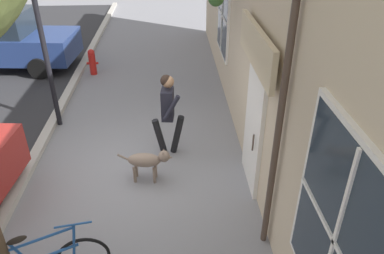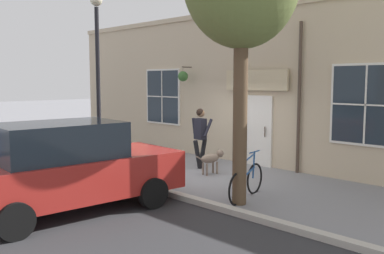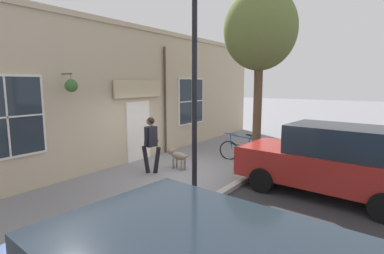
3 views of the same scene
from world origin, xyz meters
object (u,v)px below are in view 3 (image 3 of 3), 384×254
at_px(street_lamp, 195,64).
at_px(dog_on_leash, 178,156).
at_px(parked_car_mid_block, 331,161).
at_px(leaning_bicycle, 243,150).
at_px(pedestrian_walking, 151,139).
at_px(street_tree_by_curb, 261,33).
at_px(fire_hydrant, 63,245).

bearing_deg(street_lamp, dog_on_leash, 134.93).
bearing_deg(parked_car_mid_block, leaning_bicycle, 150.14).
height_order(pedestrian_walking, leaning_bicycle, pedestrian_walking).
xyz_separation_m(street_tree_by_curb, fire_hydrant, (0.16, -7.52, -4.01)).
xyz_separation_m(street_tree_by_curb, leaning_bicycle, (-0.45, -0.18, -4.03)).
relative_size(street_tree_by_curb, street_lamp, 1.22).
bearing_deg(leaning_bicycle, street_tree_by_curb, 22.32).
bearing_deg(street_tree_by_curb, street_lamp, -84.36).
height_order(pedestrian_walking, street_tree_by_curb, street_tree_by_curb).
bearing_deg(street_lamp, parked_car_mid_block, 47.28).
relative_size(dog_on_leash, parked_car_mid_block, 0.23).
bearing_deg(street_lamp, pedestrian_walking, 152.06).
bearing_deg(dog_on_leash, street_tree_by_curb, 54.17).
distance_m(pedestrian_walking, street_lamp, 3.55).
height_order(leaning_bicycle, parked_car_mid_block, parked_car_mid_block).
height_order(dog_on_leash, street_lamp, street_lamp).
distance_m(dog_on_leash, street_lamp, 4.08).
relative_size(street_tree_by_curb, parked_car_mid_block, 1.33).
xyz_separation_m(dog_on_leash, fire_hydrant, (1.87, -5.15, -0.04)).
bearing_deg(parked_car_mid_block, street_tree_by_curb, 143.76).
relative_size(pedestrian_walking, fire_hydrant, 2.26).
distance_m(pedestrian_walking, parked_car_mid_block, 4.99).
xyz_separation_m(leaning_bicycle, parked_car_mid_block, (3.21, -1.84, 0.50)).
bearing_deg(parked_car_mid_block, dog_on_leash, -175.61).
xyz_separation_m(leaning_bicycle, fire_hydrant, (0.61, -7.34, 0.02)).
distance_m(pedestrian_walking, fire_hydrant, 4.93).
height_order(street_tree_by_curb, parked_car_mid_block, street_tree_by_curb).
height_order(street_tree_by_curb, street_lamp, street_tree_by_curb).
height_order(dog_on_leash, leaning_bicycle, leaning_bicycle).
relative_size(leaning_bicycle, fire_hydrant, 2.20).
distance_m(leaning_bicycle, parked_car_mid_block, 3.73).
xyz_separation_m(parked_car_mid_block, fire_hydrant, (-2.60, -5.49, -0.48)).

